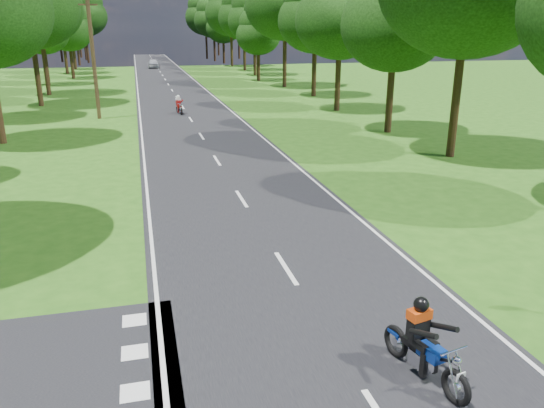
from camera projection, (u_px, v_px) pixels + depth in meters
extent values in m
plane|color=#255313|center=(310.00, 306.00, 11.81)|extent=(160.00, 160.00, 0.00)
cube|color=black|center=(168.00, 84.00, 57.81)|extent=(7.00, 140.00, 0.02)
cube|color=silver|center=(286.00, 268.00, 13.65)|extent=(0.12, 2.00, 0.01)
cube|color=silver|center=(242.00, 199.00, 19.17)|extent=(0.12, 2.00, 0.01)
cube|color=silver|center=(217.00, 160.00, 24.69)|extent=(0.12, 2.00, 0.01)
cube|color=silver|center=(201.00, 136.00, 30.21)|extent=(0.12, 2.00, 0.01)
cube|color=silver|center=(191.00, 119.00, 35.73)|extent=(0.12, 2.00, 0.01)
cube|color=silver|center=(183.00, 107.00, 41.25)|extent=(0.12, 2.00, 0.01)
cube|color=silver|center=(177.00, 98.00, 46.77)|extent=(0.12, 2.00, 0.01)
cube|color=silver|center=(172.00, 90.00, 52.29)|extent=(0.12, 2.00, 0.01)
cube|color=silver|center=(168.00, 84.00, 57.81)|extent=(0.12, 2.00, 0.01)
cube|color=silver|center=(165.00, 79.00, 63.33)|extent=(0.12, 2.00, 0.01)
cube|color=silver|center=(162.00, 75.00, 68.85)|extent=(0.12, 2.00, 0.01)
cube|color=silver|center=(160.00, 72.00, 74.37)|extent=(0.12, 2.00, 0.01)
cube|color=silver|center=(158.00, 69.00, 79.89)|extent=(0.12, 2.00, 0.01)
cube|color=silver|center=(157.00, 66.00, 85.41)|extent=(0.12, 2.00, 0.01)
cube|color=silver|center=(155.00, 64.00, 90.93)|extent=(0.12, 2.00, 0.01)
cube|color=silver|center=(154.00, 62.00, 96.45)|extent=(0.12, 2.00, 0.01)
cube|color=silver|center=(153.00, 60.00, 101.97)|extent=(0.12, 2.00, 0.01)
cube|color=silver|center=(151.00, 58.00, 107.49)|extent=(0.12, 2.00, 0.01)
cube|color=silver|center=(151.00, 57.00, 113.01)|extent=(0.12, 2.00, 0.01)
cube|color=silver|center=(150.00, 55.00, 118.53)|extent=(0.12, 2.00, 0.01)
cube|color=silver|center=(137.00, 85.00, 57.04)|extent=(0.10, 140.00, 0.01)
cube|color=silver|center=(199.00, 84.00, 58.57)|extent=(0.10, 140.00, 0.01)
cube|color=silver|center=(135.00, 392.00, 8.99)|extent=(0.50, 0.50, 0.01)
cube|color=silver|center=(135.00, 352.00, 10.10)|extent=(0.50, 0.50, 0.01)
cube|color=silver|center=(134.00, 320.00, 11.20)|extent=(0.50, 0.50, 0.01)
cylinder|color=black|center=(38.00, 78.00, 41.38)|extent=(0.40, 0.40, 4.32)
ellipsoid|color=black|center=(28.00, 6.00, 39.70)|extent=(7.56, 7.56, 6.42)
cylinder|color=black|center=(46.00, 70.00, 48.16)|extent=(0.40, 0.40, 4.40)
ellipsoid|color=black|center=(38.00, 7.00, 46.45)|extent=(7.71, 7.71, 6.55)
cylinder|color=black|center=(47.00, 70.00, 56.95)|extent=(0.40, 0.40, 3.20)
ellipsoid|color=black|center=(42.00, 31.00, 55.70)|extent=(5.60, 5.60, 4.76)
ellipsoid|color=black|center=(40.00, 16.00, 55.21)|extent=(4.80, 4.80, 4.08)
ellipsoid|color=black|center=(38.00, 0.00, 54.72)|extent=(3.60, 3.60, 3.06)
cylinder|color=black|center=(72.00, 65.00, 64.16)|extent=(0.40, 0.40, 3.22)
ellipsoid|color=black|center=(68.00, 31.00, 62.91)|extent=(5.64, 5.64, 4.79)
ellipsoid|color=black|center=(67.00, 17.00, 62.41)|extent=(4.83, 4.83, 4.11)
ellipsoid|color=black|center=(65.00, 2.00, 61.92)|extent=(3.62, 3.62, 3.08)
cylinder|color=black|center=(66.00, 60.00, 70.89)|extent=(0.40, 0.40, 3.61)
ellipsoid|color=black|center=(62.00, 25.00, 69.48)|extent=(6.31, 6.31, 5.37)
ellipsoid|color=black|center=(60.00, 11.00, 68.92)|extent=(5.41, 5.41, 4.60)
cylinder|color=black|center=(75.00, 60.00, 78.32)|extent=(0.40, 0.40, 2.67)
ellipsoid|color=black|center=(72.00, 37.00, 77.28)|extent=(4.67, 4.67, 3.97)
ellipsoid|color=black|center=(71.00, 28.00, 76.87)|extent=(4.00, 4.00, 3.40)
ellipsoid|color=black|center=(70.00, 18.00, 76.45)|extent=(3.00, 3.00, 2.55)
cylinder|color=black|center=(79.00, 56.00, 86.62)|extent=(0.40, 0.40, 3.09)
ellipsoid|color=black|center=(76.00, 31.00, 85.42)|extent=(5.40, 5.40, 4.59)
ellipsoid|color=black|center=(75.00, 21.00, 84.94)|extent=(4.63, 4.63, 3.93)
ellipsoid|color=black|center=(74.00, 11.00, 84.47)|extent=(3.47, 3.47, 2.95)
cylinder|color=black|center=(87.00, 50.00, 92.61)|extent=(0.40, 0.40, 4.48)
ellipsoid|color=black|center=(84.00, 16.00, 90.87)|extent=(7.84, 7.84, 6.66)
ellipsoid|color=black|center=(82.00, 3.00, 90.18)|extent=(6.72, 6.72, 5.71)
cylinder|color=black|center=(85.00, 49.00, 100.69)|extent=(0.40, 0.40, 4.09)
ellipsoid|color=black|center=(82.00, 21.00, 99.10)|extent=(7.16, 7.16, 6.09)
ellipsoid|color=black|center=(81.00, 10.00, 98.47)|extent=(6.14, 6.14, 5.22)
cylinder|color=black|center=(455.00, 109.00, 24.87)|extent=(0.40, 0.40, 4.56)
cylinder|color=black|center=(390.00, 102.00, 30.98)|extent=(0.40, 0.40, 3.49)
ellipsoid|color=black|center=(395.00, 25.00, 29.62)|extent=(6.12, 6.12, 5.20)
cylinder|color=black|center=(338.00, 85.00, 39.16)|extent=(0.40, 0.40, 3.69)
ellipsoid|color=black|center=(340.00, 20.00, 37.72)|extent=(6.46, 6.46, 5.49)
cylinder|color=black|center=(314.00, 75.00, 47.54)|extent=(0.40, 0.40, 3.74)
ellipsoid|color=black|center=(315.00, 21.00, 46.08)|extent=(6.55, 6.55, 5.57)
cylinder|color=black|center=(285.00, 64.00, 54.93)|extent=(0.40, 0.40, 4.64)
ellipsoid|color=black|center=(285.00, 5.00, 53.12)|extent=(8.12, 8.12, 6.91)
cylinder|color=black|center=(258.00, 68.00, 61.56)|extent=(0.40, 0.40, 2.91)
ellipsoid|color=black|center=(258.00, 36.00, 60.43)|extent=(5.09, 5.09, 4.33)
ellipsoid|color=black|center=(258.00, 23.00, 59.98)|extent=(4.36, 4.36, 3.71)
ellipsoid|color=black|center=(258.00, 9.00, 59.53)|extent=(3.27, 3.27, 2.78)
cylinder|color=black|center=(255.00, 60.00, 68.57)|extent=(0.40, 0.40, 3.88)
ellipsoid|color=black|center=(255.00, 21.00, 67.06)|extent=(6.78, 6.78, 5.77)
ellipsoid|color=black|center=(254.00, 5.00, 66.46)|extent=(5.81, 5.81, 4.94)
cylinder|color=black|center=(245.00, 55.00, 76.39)|extent=(0.40, 0.40, 4.18)
ellipsoid|color=black|center=(244.00, 18.00, 74.76)|extent=(7.31, 7.31, 6.21)
ellipsoid|color=black|center=(244.00, 2.00, 74.12)|extent=(6.27, 6.27, 5.33)
cylinder|color=black|center=(232.00, 51.00, 84.49)|extent=(0.40, 0.40, 4.63)
ellipsoid|color=black|center=(231.00, 13.00, 82.69)|extent=(8.11, 8.11, 6.89)
cylinder|color=black|center=(224.00, 53.00, 91.37)|extent=(0.40, 0.40, 3.36)
ellipsoid|color=black|center=(223.00, 28.00, 90.06)|extent=(5.88, 5.88, 5.00)
ellipsoid|color=black|center=(223.00, 18.00, 89.54)|extent=(5.04, 5.04, 4.29)
ellipsoid|color=black|center=(223.00, 8.00, 89.03)|extent=(3.78, 3.78, 3.21)
cylinder|color=black|center=(215.00, 50.00, 97.78)|extent=(0.40, 0.40, 4.09)
ellipsoid|color=black|center=(214.00, 21.00, 96.19)|extent=(7.15, 7.15, 6.08)
ellipsoid|color=black|center=(213.00, 9.00, 95.56)|extent=(6.13, 6.13, 5.21)
cylinder|color=black|center=(207.00, 47.00, 104.75)|extent=(0.40, 0.40, 4.48)
ellipsoid|color=black|center=(206.00, 18.00, 103.01)|extent=(7.84, 7.84, 6.66)
ellipsoid|color=black|center=(205.00, 6.00, 102.32)|extent=(6.72, 6.72, 5.71)
cylinder|color=black|center=(80.00, 48.00, 109.17)|extent=(0.40, 0.40, 3.84)
ellipsoid|color=black|center=(78.00, 24.00, 107.68)|extent=(6.72, 6.72, 5.71)
ellipsoid|color=black|center=(77.00, 14.00, 107.09)|extent=(5.76, 5.76, 4.90)
ellipsoid|color=black|center=(76.00, 4.00, 106.49)|extent=(4.32, 4.32, 3.67)
cylinder|color=black|center=(219.00, 46.00, 117.67)|extent=(0.40, 0.40, 4.16)
ellipsoid|color=black|center=(218.00, 21.00, 116.05)|extent=(7.28, 7.28, 6.19)
ellipsoid|color=black|center=(217.00, 12.00, 115.41)|extent=(6.24, 6.24, 5.30)
ellipsoid|color=black|center=(217.00, 2.00, 114.76)|extent=(4.68, 4.68, 3.98)
cylinder|color=black|center=(61.00, 52.00, 94.96)|extent=(0.40, 0.40, 3.52)
ellipsoid|color=black|center=(58.00, 26.00, 93.59)|extent=(6.16, 6.16, 5.24)
ellipsoid|color=black|center=(57.00, 16.00, 93.05)|extent=(5.28, 5.28, 4.49)
ellipsoid|color=black|center=(56.00, 6.00, 92.51)|extent=(3.96, 3.96, 3.37)
cylinder|color=black|center=(239.00, 47.00, 105.20)|extent=(0.40, 0.40, 4.48)
ellipsoid|color=black|center=(239.00, 18.00, 103.45)|extent=(7.84, 7.84, 6.66)
ellipsoid|color=black|center=(238.00, 6.00, 102.76)|extent=(6.72, 6.72, 5.71)
cylinder|color=#382616|center=(93.00, 58.00, 34.92)|extent=(0.26, 0.26, 8.00)
cube|color=#382616|center=(88.00, 5.00, 33.88)|extent=(1.20, 0.10, 0.10)
imported|color=silver|center=(154.00, 63.00, 81.10)|extent=(1.74, 4.12, 1.39)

